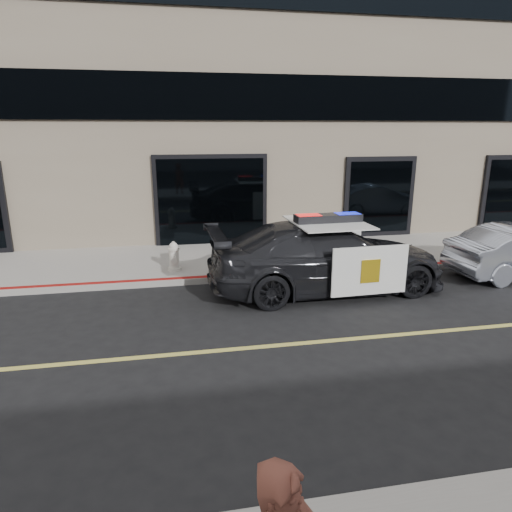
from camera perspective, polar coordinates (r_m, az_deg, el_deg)
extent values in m
plane|color=black|center=(8.16, 6.49, -10.74)|extent=(120.00, 120.00, 0.00)
cube|color=gray|center=(12.91, -0.31, -0.25)|extent=(60.00, 3.50, 0.15)
cube|color=#756856|center=(17.77, -3.68, 23.35)|extent=(60.00, 7.00, 12.00)
imported|color=black|center=(10.54, 8.79, -0.09)|extent=(2.58, 5.58, 1.58)
cube|color=white|center=(9.77, 14.05, -1.80)|extent=(1.68, 0.10, 1.05)
cube|color=white|center=(11.75, 9.19, 1.40)|extent=(1.68, 0.10, 1.05)
cube|color=white|center=(10.35, 8.97, 4.18)|extent=(1.64, 1.94, 0.03)
cube|color=gold|center=(9.74, 14.13, -1.86)|extent=(0.42, 0.03, 0.50)
cube|color=black|center=(10.34, 8.99, 4.68)|extent=(1.52, 0.45, 0.18)
cube|color=red|center=(10.18, 6.58, 4.67)|extent=(0.54, 0.36, 0.17)
cube|color=#0C19CC|center=(10.51, 11.34, 4.82)|extent=(0.54, 0.36, 0.17)
cylinder|color=silver|center=(11.73, -10.14, -1.58)|extent=(0.34, 0.34, 0.08)
cylinder|color=silver|center=(11.66, -10.20, -0.30)|extent=(0.24, 0.24, 0.47)
cylinder|color=silver|center=(11.59, -10.26, 0.91)|extent=(0.29, 0.29, 0.06)
sphere|color=silver|center=(11.58, -10.28, 1.18)|extent=(0.22, 0.22, 0.22)
cylinder|color=silver|center=(11.55, -10.30, 1.63)|extent=(0.07, 0.07, 0.07)
cylinder|color=silver|center=(11.79, -10.23, 0.22)|extent=(0.12, 0.11, 0.12)
cylinder|color=silver|center=(11.48, -10.21, -0.20)|extent=(0.12, 0.11, 0.12)
cylinder|color=silver|center=(11.48, -10.19, -0.55)|extent=(0.16, 0.13, 0.16)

